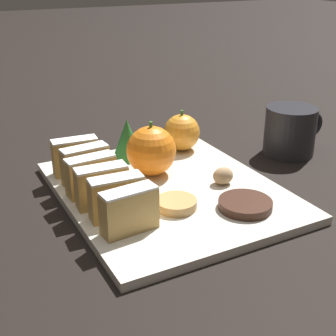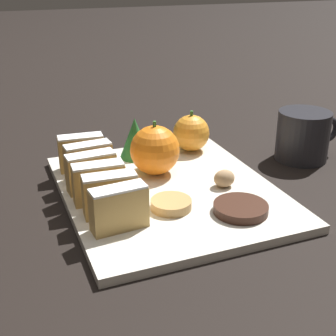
{
  "view_description": "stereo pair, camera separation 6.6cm",
  "coord_description": "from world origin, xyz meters",
  "px_view_note": "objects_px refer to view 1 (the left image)",
  "views": [
    {
      "loc": [
        -0.28,
        -0.53,
        0.31
      ],
      "look_at": [
        0.0,
        0.0,
        0.04
      ],
      "focal_mm": 50.0,
      "sensor_mm": 36.0,
      "label": 1
    },
    {
      "loc": [
        -0.22,
        -0.56,
        0.31
      ],
      "look_at": [
        0.0,
        0.0,
        0.04
      ],
      "focal_mm": 50.0,
      "sensor_mm": 36.0,
      "label": 2
    }
  ],
  "objects_px": {
    "orange_near": "(182,132)",
    "orange_far": "(149,151)",
    "coffee_mug": "(291,131)",
    "walnut": "(223,176)",
    "chocolate_cookie": "(245,204)"
  },
  "relations": [
    {
      "from": "orange_near",
      "to": "walnut",
      "type": "distance_m",
      "value": 0.15
    },
    {
      "from": "walnut",
      "to": "chocolate_cookie",
      "type": "relative_size",
      "value": 0.44
    },
    {
      "from": "orange_near",
      "to": "chocolate_cookie",
      "type": "distance_m",
      "value": 0.23
    },
    {
      "from": "orange_near",
      "to": "chocolate_cookie",
      "type": "relative_size",
      "value": 0.98
    },
    {
      "from": "orange_near",
      "to": "coffee_mug",
      "type": "relative_size",
      "value": 0.6
    },
    {
      "from": "orange_near",
      "to": "orange_far",
      "type": "height_order",
      "value": "orange_far"
    },
    {
      "from": "coffee_mug",
      "to": "chocolate_cookie",
      "type": "bearing_deg",
      "value": -144.28
    },
    {
      "from": "orange_near",
      "to": "coffee_mug",
      "type": "bearing_deg",
      "value": -24.49
    },
    {
      "from": "orange_far",
      "to": "chocolate_cookie",
      "type": "relative_size",
      "value": 1.17
    },
    {
      "from": "walnut",
      "to": "chocolate_cookie",
      "type": "xyz_separation_m",
      "value": [
        -0.02,
        -0.08,
        -0.01
      ]
    },
    {
      "from": "orange_near",
      "to": "orange_far",
      "type": "distance_m",
      "value": 0.12
    },
    {
      "from": "orange_near",
      "to": "walnut",
      "type": "relative_size",
      "value": 2.26
    },
    {
      "from": "orange_near",
      "to": "coffee_mug",
      "type": "distance_m",
      "value": 0.19
    },
    {
      "from": "walnut",
      "to": "coffee_mug",
      "type": "height_order",
      "value": "coffee_mug"
    },
    {
      "from": "coffee_mug",
      "to": "orange_far",
      "type": "bearing_deg",
      "value": 177.55
    }
  ]
}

